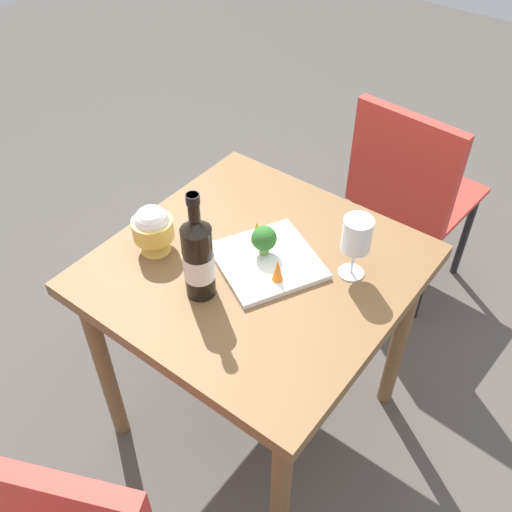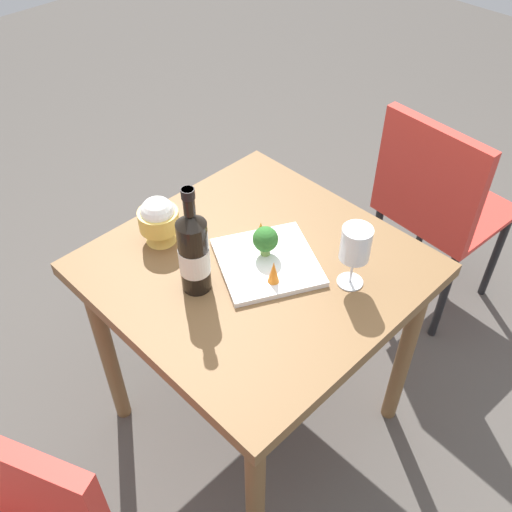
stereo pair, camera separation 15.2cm
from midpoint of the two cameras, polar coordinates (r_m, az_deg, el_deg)
ground_plane at (r=2.10m, az=-2.14°, el=-15.15°), size 8.00×8.00×0.00m
dining_table at (r=1.61m, az=-2.70°, el=-3.49°), size 0.77×0.77×0.72m
chair_near_window at (r=2.18m, az=12.80°, el=6.62°), size 0.43×0.43×0.85m
wine_bottle at (r=1.40m, az=-8.80°, el=-0.28°), size 0.08×0.08×0.31m
wine_glass at (r=1.44m, az=6.90°, el=1.83°), size 0.08×0.08×0.18m
rice_bowl at (r=1.57m, az=-12.84°, el=2.55°), size 0.11×0.11×0.14m
serving_plate at (r=1.53m, az=-1.71°, el=-0.63°), size 0.34×0.34×0.02m
broccoli_floret at (r=1.51m, az=-1.97°, el=1.51°), size 0.07×0.07×0.09m
carrot_garnish_left at (r=1.56m, az=-2.69°, el=2.28°), size 0.03×0.03×0.07m
carrot_garnish_right at (r=1.45m, az=-0.85°, el=-1.52°), size 0.03×0.03×0.07m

